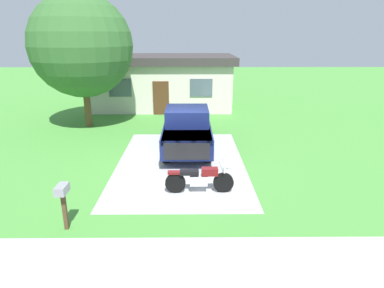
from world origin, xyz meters
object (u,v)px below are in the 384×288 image
(neighbor_house, at_px, (164,81))
(motorcycle, at_px, (200,179))
(pickup_truck, at_px, (187,127))
(shade_tree, at_px, (82,46))
(mailbox, at_px, (63,195))

(neighbor_house, bearing_deg, motorcycle, -81.06)
(motorcycle, xyz_separation_m, neighbor_house, (-2.12, 13.47, 1.32))
(motorcycle, distance_m, pickup_truck, 4.60)
(shade_tree, bearing_deg, neighbor_house, 54.14)
(pickup_truck, bearing_deg, shade_tree, 146.30)
(motorcycle, distance_m, shade_tree, 10.82)
(motorcycle, relative_size, mailbox, 1.76)
(neighbor_house, bearing_deg, shade_tree, -125.86)
(mailbox, height_order, neighbor_house, neighbor_house)
(shade_tree, relative_size, neighbor_house, 0.72)
(motorcycle, relative_size, pickup_truck, 0.39)
(pickup_truck, distance_m, neighbor_house, 9.11)
(mailbox, relative_size, shade_tree, 0.18)
(motorcycle, height_order, mailbox, mailbox)
(shade_tree, distance_m, neighbor_house, 6.95)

